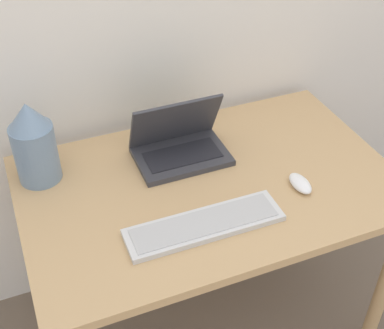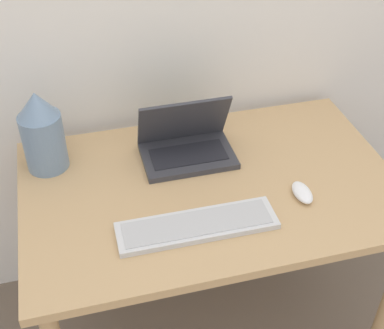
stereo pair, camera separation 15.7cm
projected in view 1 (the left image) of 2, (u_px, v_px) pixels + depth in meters
desk at (209, 203)px, 1.72m from camera, size 1.17×0.74×0.73m
laptop at (179, 144)px, 1.75m from camera, size 0.30×0.20×0.21m
keyboard at (204, 225)px, 1.50m from camera, size 0.46×0.13×0.02m
mouse at (300, 183)px, 1.64m from camera, size 0.05×0.10×0.03m
vase at (34, 143)px, 1.60m from camera, size 0.13×0.13×0.27m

